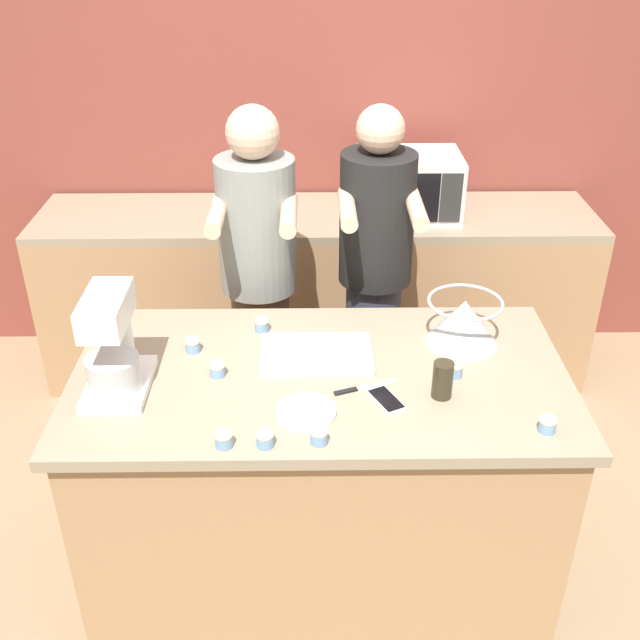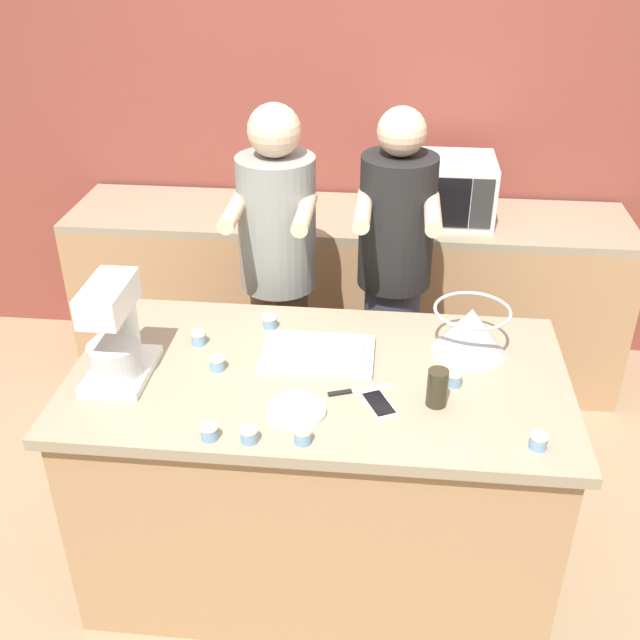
# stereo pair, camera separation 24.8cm
# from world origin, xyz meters

# --- Properties ---
(ground_plane) EXTENTS (16.00, 16.00, 0.00)m
(ground_plane) POSITION_xyz_m (0.00, 0.00, 0.00)
(ground_plane) COLOR #937A5B
(back_wall) EXTENTS (10.00, 0.06, 2.70)m
(back_wall) POSITION_xyz_m (0.00, 1.75, 1.35)
(back_wall) COLOR brown
(back_wall) RESTS_ON ground_plane
(island_counter) EXTENTS (1.68, 0.90, 0.89)m
(island_counter) POSITION_xyz_m (0.00, 0.00, 0.45)
(island_counter) COLOR #A87F56
(island_counter) RESTS_ON ground_plane
(back_counter) EXTENTS (2.80, 0.60, 0.90)m
(back_counter) POSITION_xyz_m (0.00, 1.40, 0.45)
(back_counter) COLOR #A87F56
(back_counter) RESTS_ON ground_plane
(person_left) EXTENTS (0.34, 0.50, 1.61)m
(person_left) POSITION_xyz_m (-0.25, 0.73, 0.85)
(person_left) COLOR brown
(person_left) RESTS_ON ground_plane
(person_right) EXTENTS (0.32, 0.49, 1.61)m
(person_right) POSITION_xyz_m (0.24, 0.73, 0.85)
(person_right) COLOR #33384C
(person_right) RESTS_ON ground_plane
(stand_mixer) EXTENTS (0.20, 0.30, 0.35)m
(stand_mixer) POSITION_xyz_m (-0.66, -0.08, 1.04)
(stand_mixer) COLOR white
(stand_mixer) RESTS_ON island_counter
(mixing_bowl) EXTENTS (0.27, 0.27, 0.17)m
(mixing_bowl) POSITION_xyz_m (0.51, 0.19, 0.98)
(mixing_bowl) COLOR #BCBCC1
(mixing_bowl) RESTS_ON island_counter
(baking_tray) EXTENTS (0.39, 0.25, 0.04)m
(baking_tray) POSITION_xyz_m (-0.01, 0.10, 0.91)
(baking_tray) COLOR #BCBCC1
(baking_tray) RESTS_ON island_counter
(microwave_oven) EXTENTS (0.50, 0.38, 0.30)m
(microwave_oven) POSITION_xyz_m (0.45, 1.40, 1.05)
(microwave_oven) COLOR silver
(microwave_oven) RESTS_ON back_counter
(cell_phone) EXTENTS (0.13, 0.16, 0.01)m
(cell_phone) POSITION_xyz_m (0.21, -0.17, 0.89)
(cell_phone) COLOR silver
(cell_phone) RESTS_ON island_counter
(drinking_glass) EXTENTS (0.07, 0.07, 0.13)m
(drinking_glass) POSITION_xyz_m (0.39, -0.14, 0.95)
(drinking_glass) COLOR #332D1E
(drinking_glass) RESTS_ON island_counter
(small_plate) EXTENTS (0.19, 0.19, 0.02)m
(small_plate) POSITION_xyz_m (-0.05, -0.23, 0.90)
(small_plate) COLOR white
(small_plate) RESTS_ON island_counter
(knife) EXTENTS (0.21, 0.09, 0.01)m
(knife) POSITION_xyz_m (0.13, -0.10, 0.89)
(knife) COLOR #BCBCC1
(knife) RESTS_ON island_counter
(cupcake_0) EXTENTS (0.05, 0.05, 0.06)m
(cupcake_0) POSITION_xyz_m (-0.01, -0.37, 0.92)
(cupcake_0) COLOR #759EC6
(cupcake_0) RESTS_ON island_counter
(cupcake_1) EXTENTS (0.05, 0.05, 0.06)m
(cupcake_1) POSITION_xyz_m (-0.45, 0.14, 0.92)
(cupcake_1) COLOR #759EC6
(cupcake_1) RESTS_ON island_counter
(cupcake_2) EXTENTS (0.05, 0.05, 0.06)m
(cupcake_2) POSITION_xyz_m (-0.17, -0.38, 0.92)
(cupcake_2) COLOR #759EC6
(cupcake_2) RESTS_ON island_counter
(cupcake_3) EXTENTS (0.05, 0.05, 0.06)m
(cupcake_3) POSITION_xyz_m (-0.21, 0.28, 0.92)
(cupcake_3) COLOR #759EC6
(cupcake_3) RESTS_ON island_counter
(cupcake_4) EXTENTS (0.05, 0.05, 0.06)m
(cupcake_4) POSITION_xyz_m (-0.29, -0.38, 0.92)
(cupcake_4) COLOR #759EC6
(cupcake_4) RESTS_ON island_counter
(cupcake_5) EXTENTS (0.05, 0.05, 0.06)m
(cupcake_5) POSITION_xyz_m (0.68, -0.33, 0.92)
(cupcake_5) COLOR #759EC6
(cupcake_5) RESTS_ON island_counter
(cupcake_6) EXTENTS (0.05, 0.05, 0.06)m
(cupcake_6) POSITION_xyz_m (0.45, -0.03, 0.92)
(cupcake_6) COLOR #759EC6
(cupcake_6) RESTS_ON island_counter
(cupcake_7) EXTENTS (0.05, 0.05, 0.06)m
(cupcake_7) POSITION_xyz_m (-0.35, -0.01, 0.92)
(cupcake_7) COLOR #759EC6
(cupcake_7) RESTS_ON island_counter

